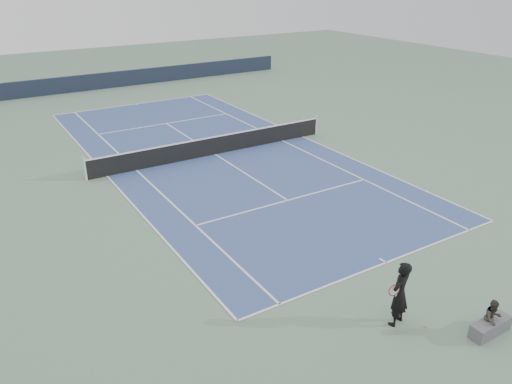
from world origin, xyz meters
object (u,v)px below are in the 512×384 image
tennis_net (215,145)px  spectator_bench (491,322)px  tennis_player (399,294)px  tennis_ball (426,326)px

tennis_net → spectator_bench: (-0.18, -15.71, -0.16)m
tennis_player → spectator_bench: (1.75, -1.57, -0.59)m
tennis_net → tennis_ball: tennis_net is taller
tennis_net → tennis_player: tennis_player is taller
tennis_player → spectator_bench: size_ratio=1.44×
tennis_player → tennis_net: bearing=82.2°
tennis_net → tennis_ball: 14.76m
tennis_net → tennis_player: (-1.93, -14.15, 0.43)m
tennis_player → spectator_bench: 2.42m
spectator_bench → tennis_player: bearing=138.2°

